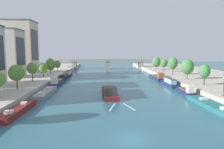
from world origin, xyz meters
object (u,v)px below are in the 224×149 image
Objects in this scene: tree_left_distant at (50,64)px; tree_right_past_mid at (205,71)px; tree_left_past_mid at (43,68)px; tree_right_end_of_row at (187,67)px; moored_boat_right_far at (186,91)px; barge_midriver at (110,92)px; bridge_far at (108,63)px; moored_boat_left_second at (19,110)px; moored_boat_right_second at (212,105)px; moored_boat_right_gap_after at (169,82)px; tree_left_end_of_row at (32,68)px; moored_boat_left_lone at (69,74)px; moored_boat_left_midway at (57,82)px; lamppost_right_bank at (224,86)px; tree_left_by_lamp at (16,73)px; tree_right_nearest at (156,62)px; tree_right_far at (164,63)px; moored_boat_right_lone at (157,77)px; tree_right_midway at (173,63)px; moored_boat_left_upstream at (46,92)px; moored_boat_left_far at (64,77)px; tree_left_third at (57,64)px.

tree_right_past_mid is (52.86, -31.57, -0.09)m from tree_left_distant.
tree_left_past_mid is 0.78× the size of tree_right_end_of_row.
barge_midriver is at bearing -179.59° from moored_boat_right_far.
bridge_far is at bearing 57.43° from tree_left_distant.
bridge_far is (19.69, 92.69, 3.65)m from moored_boat_left_second.
moored_boat_right_second is 92.91m from bridge_far.
moored_boat_right_gap_after is 45.96m from tree_left_end_of_row.
moored_boat_right_far is at bearing -76.07° from bridge_far.
moored_boat_left_lone is 53.33m from tree_right_end_of_row.
moored_boat_left_midway is 2.57× the size of tree_left_past_mid.
moored_boat_left_midway is 50.66m from lamppost_right_bank.
tree_left_end_of_row is (-0.02, 12.22, 0.20)m from tree_left_by_lamp.
tree_left_by_lamp is at bearing -89.89° from tree_left_end_of_row.
moored_boat_right_second is 69.62m from tree_right_nearest.
tree_right_far is (7.17, 56.37, 5.46)m from moored_boat_right_second.
moored_boat_right_lone is 9.15m from tree_right_midway.
tree_left_past_mid is at bearing 134.63° from barge_midriver.
moored_boat_left_upstream is 30.16m from moored_boat_left_far.
moored_boat_left_lone is 1.47× the size of tree_right_midway.
moored_boat_right_far is 2.39× the size of lamppost_right_bank.
moored_boat_left_lone is 0.16× the size of bridge_far.
moored_boat_left_midway is at bearing -139.39° from tree_right_nearest.
moored_boat_left_upstream is 25.00m from tree_left_past_mid.
tree_left_third reaches higher than moored_boat_left_midway.
tree_right_far reaches higher than moored_boat_right_far.
tree_left_distant reaches higher than moored_boat_left_upstream.
tree_right_midway reaches higher than lamppost_right_bank.
tree_left_end_of_row is 0.94× the size of tree_left_distant.
moored_boat_right_gap_after is 1.87× the size of tree_right_nearest.
tree_left_third is (-6.41, 16.63, 4.30)m from moored_boat_left_far.
tree_left_third is at bearing 111.08° from moored_boat_left_far.
barge_midriver is 2.82× the size of tree_right_far.
moored_boat_left_midway is 46.47m from tree_right_end_of_row.
lamppost_right_bank is at bearing -84.34° from moored_boat_right_lone.
tree_right_midway is 12.09m from tree_right_far.
tree_left_end_of_row is (-6.88, -18.44, 5.30)m from moored_boat_left_far.
tree_right_past_mid is at bearing 31.29° from moored_boat_right_far.
moored_boat_left_second is 84.47m from tree_right_nearest.
tree_right_far is (-0.49, 25.80, -0.20)m from tree_right_end_of_row.
moored_boat_left_lone is at bearing 69.51° from tree_left_past_mid.
moored_boat_left_second is at bearing -76.54° from tree_left_end_of_row.
moored_boat_right_lone is at bearing 89.58° from moored_boat_right_second.
tree_right_end_of_row is (46.40, 32.39, 5.56)m from moored_boat_left_second.
moored_boat_left_upstream is at bearing 164.53° from lamppost_right_bank.
moored_boat_right_far is (38.86, 15.39, 0.23)m from moored_boat_left_second.
moored_boat_right_second is at bearing -90.52° from moored_boat_right_far.
moored_boat_left_second is at bearing -145.08° from tree_right_end_of_row.
tree_right_past_mid is 38.36m from tree_right_far.
moored_boat_right_lone is 27.49m from tree_right_nearest.
tree_right_end_of_row is 1.14× the size of tree_right_far.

